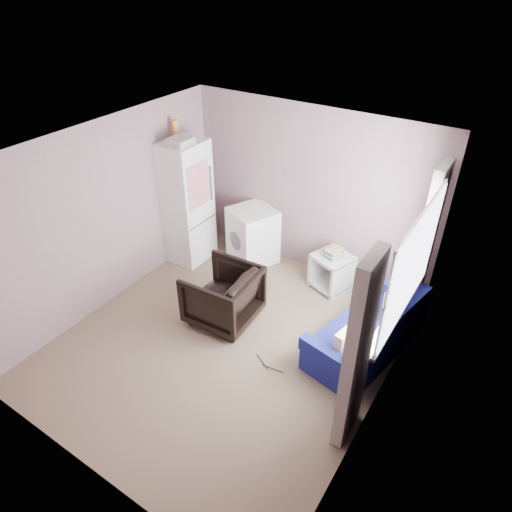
{
  "coord_description": "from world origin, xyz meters",
  "views": [
    {
      "loc": [
        2.6,
        -3.34,
        4.14
      ],
      "look_at": [
        0.05,
        0.6,
        1.0
      ],
      "focal_mm": 32.0,
      "sensor_mm": 36.0,
      "label": 1
    }
  ],
  "objects_px": {
    "armchair": "(223,293)",
    "side_table": "(332,269)",
    "fridge": "(184,201)",
    "sofa": "(369,336)",
    "washing_machine": "(253,234)"
  },
  "relations": [
    {
      "from": "fridge",
      "to": "sofa",
      "type": "bearing_deg",
      "value": -8.83
    },
    {
      "from": "side_table",
      "to": "sofa",
      "type": "height_order",
      "value": "sofa"
    },
    {
      "from": "armchair",
      "to": "fridge",
      "type": "relative_size",
      "value": 0.39
    },
    {
      "from": "washing_machine",
      "to": "sofa",
      "type": "bearing_deg",
      "value": 1.84
    },
    {
      "from": "sofa",
      "to": "washing_machine",
      "type": "bearing_deg",
      "value": 168.93
    },
    {
      "from": "side_table",
      "to": "sofa",
      "type": "distance_m",
      "value": 1.35
    },
    {
      "from": "armchair",
      "to": "side_table",
      "type": "xyz_separation_m",
      "value": [
        0.91,
        1.42,
        -0.11
      ]
    },
    {
      "from": "armchair",
      "to": "side_table",
      "type": "distance_m",
      "value": 1.69
    },
    {
      "from": "armchair",
      "to": "washing_machine",
      "type": "xyz_separation_m",
      "value": [
        -0.46,
        1.41,
        0.03
      ]
    },
    {
      "from": "fridge",
      "to": "sofa",
      "type": "distance_m",
      "value": 3.36
    },
    {
      "from": "armchair",
      "to": "sofa",
      "type": "relative_size",
      "value": 0.49
    },
    {
      "from": "armchair",
      "to": "side_table",
      "type": "relative_size",
      "value": 1.27
    },
    {
      "from": "fridge",
      "to": "sofa",
      "type": "height_order",
      "value": "fridge"
    },
    {
      "from": "armchair",
      "to": "washing_machine",
      "type": "distance_m",
      "value": 1.48
    },
    {
      "from": "armchair",
      "to": "sofa",
      "type": "xyz_separation_m",
      "value": [
        1.85,
        0.46,
        -0.16
      ]
    }
  ]
}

